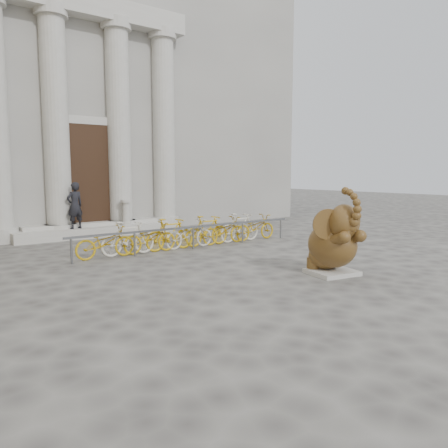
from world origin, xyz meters
TOP-DOWN VIEW (x-y plane):
  - ground at (0.00, 0.00)m, footprint 80.00×80.00m
  - classical_building at (0.00, 14.93)m, footprint 22.00×10.70m
  - entrance_steps at (0.00, 9.40)m, footprint 6.00×1.20m
  - elephant_statue at (2.18, -0.09)m, footprint 1.36×1.61m
  - bike_rack at (1.41, 5.04)m, footprint 8.00×0.53m
  - pedestrian at (-0.83, 9.19)m, footprint 0.70×0.55m
  - balustrade_post at (1.10, 9.10)m, footprint 0.40×0.40m

SIDE VIEW (x-z plane):
  - ground at x=0.00m, z-range 0.00..0.00m
  - entrance_steps at x=0.00m, z-range 0.00..0.36m
  - bike_rack at x=1.41m, z-range 0.00..1.00m
  - elephant_statue at x=2.18m, z-range -0.28..1.78m
  - balustrade_post at x=1.10m, z-range 0.32..1.30m
  - pedestrian at x=-0.83m, z-range 0.36..2.05m
  - classical_building at x=0.00m, z-range -0.02..11.98m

